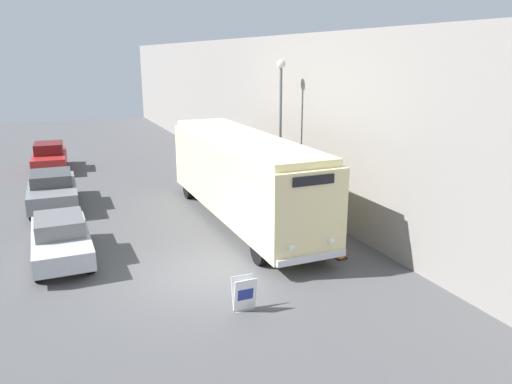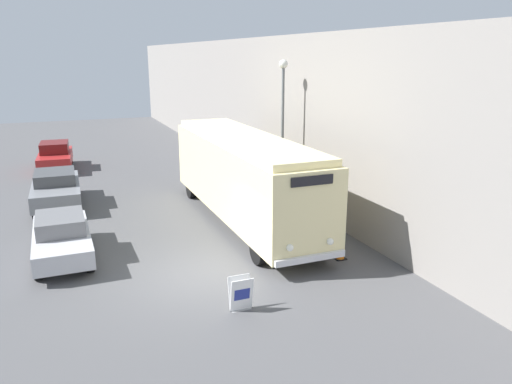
# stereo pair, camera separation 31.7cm
# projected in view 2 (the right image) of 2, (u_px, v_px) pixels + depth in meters

# --- Properties ---
(ground_plane) EXTENTS (80.00, 80.00, 0.00)m
(ground_plane) POSITION_uv_depth(u_px,v_px,m) (202.00, 276.00, 14.94)
(ground_plane) COLOR #4C4C4F
(building_wall_right) EXTENTS (0.30, 60.00, 7.22)m
(building_wall_right) POSITION_uv_depth(u_px,v_px,m) (262.00, 112.00, 25.15)
(building_wall_right) COLOR gray
(building_wall_right) RESTS_ON ground_plane
(vintage_bus) EXTENTS (2.43, 11.10, 3.44)m
(vintage_bus) POSITION_uv_depth(u_px,v_px,m) (244.00, 174.00, 19.32)
(vintage_bus) COLOR black
(vintage_bus) RESTS_ON ground_plane
(sign_board) EXTENTS (0.60, 0.34, 0.91)m
(sign_board) POSITION_uv_depth(u_px,v_px,m) (241.00, 294.00, 12.86)
(sign_board) COLOR gray
(sign_board) RESTS_ON ground_plane
(streetlamp) EXTENTS (0.36, 0.36, 6.21)m
(streetlamp) POSITION_uv_depth(u_px,v_px,m) (283.00, 114.00, 20.56)
(streetlamp) COLOR #595E60
(streetlamp) RESTS_ON ground_plane
(parked_car_near) EXTENTS (1.73, 4.26, 1.43)m
(parked_car_near) POSITION_uv_depth(u_px,v_px,m) (62.00, 237.00, 16.10)
(parked_car_near) COLOR black
(parked_car_near) RESTS_ON ground_plane
(parked_car_mid) EXTENTS (2.06, 4.63, 1.51)m
(parked_car_mid) POSITION_uv_depth(u_px,v_px,m) (56.00, 188.00, 21.71)
(parked_car_mid) COLOR black
(parked_car_mid) RESTS_ON ground_plane
(parked_car_far) EXTENTS (2.03, 4.34, 1.57)m
(parked_car_far) POSITION_uv_depth(u_px,v_px,m) (55.00, 156.00, 28.57)
(parked_car_far) COLOR black
(parked_car_far) RESTS_ON ground_plane
(traffic_cone) EXTENTS (0.36, 0.36, 0.55)m
(traffic_cone) POSITION_uv_depth(u_px,v_px,m) (340.00, 251.00, 16.13)
(traffic_cone) COLOR black
(traffic_cone) RESTS_ON ground_plane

